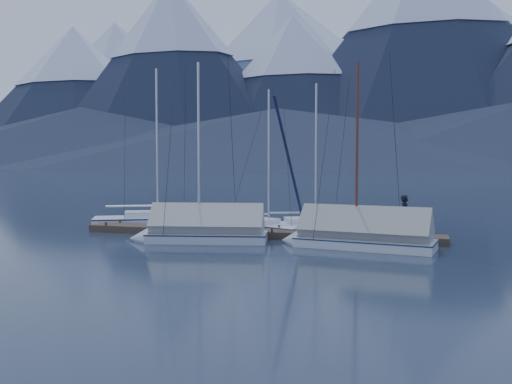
# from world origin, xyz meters

# --- Properties ---
(ground) EXTENTS (1000.00, 1000.00, 0.00)m
(ground) POSITION_xyz_m (0.00, 0.00, 0.00)
(ground) COLOR #162132
(ground) RESTS_ON ground
(mountain_range) EXTENTS (877.00, 584.00, 150.50)m
(mountain_range) POSITION_xyz_m (4.12, 370.45, 58.65)
(mountain_range) COLOR #475675
(mountain_range) RESTS_ON ground
(dock) EXTENTS (18.00, 1.50, 0.54)m
(dock) POSITION_xyz_m (0.00, 2.00, 0.11)
(dock) COLOR #382D23
(dock) RESTS_ON ground
(mooring_posts) EXTENTS (15.12, 1.52, 0.35)m
(mooring_posts) POSITION_xyz_m (-0.50, 2.00, 0.35)
(mooring_posts) COLOR #382D23
(mooring_posts) RESTS_ON ground
(sailboat_open_left) EXTENTS (7.64, 5.33, 9.94)m
(sailboat_open_left) POSITION_xyz_m (-6.44, 5.31, 0.17)
(sailboat_open_left) COLOR white
(sailboat_open_left) RESTS_ON ground
(sailboat_open_mid) EXTENTS (6.33, 4.27, 8.19)m
(sailboat_open_mid) POSITION_xyz_m (0.49, 3.80, 0.14)
(sailboat_open_mid) COLOR white
(sailboat_open_mid) RESTS_ON ground
(sailboat_open_right) EXTENTS (6.71, 4.22, 8.61)m
(sailboat_open_right) POSITION_xyz_m (2.81, 5.33, 0.15)
(sailboat_open_right) COLOR silver
(sailboat_open_right) RESTS_ON ground
(sailboat_covered_near) EXTENTS (6.96, 3.14, 8.76)m
(sailboat_covered_near) POSITION_xyz_m (4.97, -0.04, 0.44)
(sailboat_covered_near) COLOR silver
(sailboat_covered_near) RESTS_ON ground
(sailboat_covered_far) EXTENTS (6.68, 3.24, 9.01)m
(sailboat_covered_far) POSITION_xyz_m (-2.13, -0.45, 0.44)
(sailboat_covered_far) COLOR silver
(sailboat_covered_far) RESTS_ON ground
(person) EXTENTS (0.57, 0.74, 1.82)m
(person) POSITION_xyz_m (7.09, 2.35, 1.25)
(person) COLOR black
(person) RESTS_ON dock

